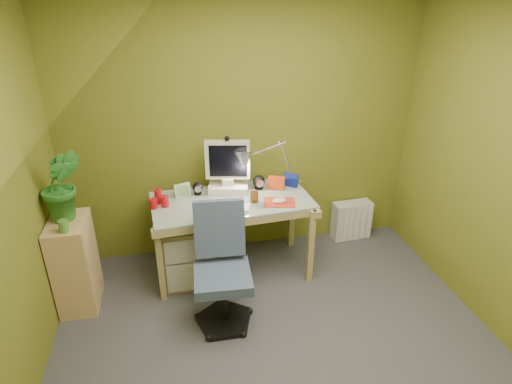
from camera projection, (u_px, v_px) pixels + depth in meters
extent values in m
cube|color=#47474C|center=(285.00, 367.00, 2.91)|extent=(3.20, 3.20, 0.01)
cube|color=olive|center=(242.00, 128.00, 3.80)|extent=(3.20, 0.01, 2.40)
cube|color=white|center=(83.00, 106.00, 1.93)|extent=(1.10, 3.20, 1.10)
cube|color=white|center=(224.00, 207.00, 3.47)|extent=(0.44, 0.25, 0.02)
cube|color=red|center=(279.00, 202.00, 3.55)|extent=(0.29, 0.24, 0.01)
ellipsoid|color=white|center=(279.00, 201.00, 3.55)|extent=(0.13, 0.09, 0.04)
cylinder|color=brown|center=(254.00, 197.00, 3.55)|extent=(0.08, 0.08, 0.09)
cube|color=#BF3B14|center=(276.00, 183.00, 3.76)|extent=(0.14, 0.08, 0.12)
cube|color=navy|center=(291.00, 180.00, 3.83)|extent=(0.12, 0.11, 0.12)
cube|color=#B1D391|center=(182.00, 190.00, 3.63)|extent=(0.14, 0.06, 0.12)
cube|color=tan|center=(75.00, 264.00, 3.34)|extent=(0.28, 0.43, 0.76)
imported|color=#2D7C29|center=(62.00, 185.00, 3.11)|extent=(0.34, 0.30, 0.56)
cylinder|color=#54923D|center=(64.00, 226.00, 3.03)|extent=(0.09, 0.09, 0.09)
cube|color=silver|center=(351.00, 220.00, 4.35)|extent=(0.40, 0.18, 0.39)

